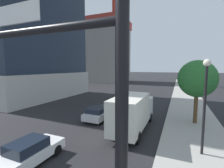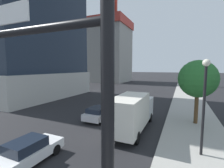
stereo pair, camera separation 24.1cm
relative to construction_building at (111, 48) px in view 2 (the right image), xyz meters
name	(u,v)px [view 2 (the right image)]	position (x,y,z in m)	size (l,w,h in m)	color
sidewalk	(192,118)	(27.30, -38.89, -13.20)	(5.04, 120.00, 0.15)	#9E9B93
construction_building	(111,48)	(0.00, 0.00, 0.00)	(14.78, 15.82, 33.11)	#9E9B93
traffic_light_pole	(16,109)	(23.16, -55.70, -8.53)	(6.06, 0.48, 6.79)	black
street_lamp	(205,93)	(27.43, -46.89, -9.27)	(0.44, 0.44, 5.92)	black
street_tree	(198,79)	(27.53, -40.65, -8.80)	(3.58, 3.58, 6.14)	brown
car_white	(27,152)	(18.17, -51.85, -12.56)	(1.74, 4.30, 1.45)	silver
car_gold	(128,97)	(18.17, -33.39, -12.56)	(1.94, 4.60, 1.43)	#AD8938
car_silver	(100,112)	(18.17, -42.96, -12.56)	(1.95, 4.63, 1.40)	#B7B7BC
box_truck	(133,111)	(22.31, -44.68, -11.51)	(2.25, 7.51, 3.22)	silver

